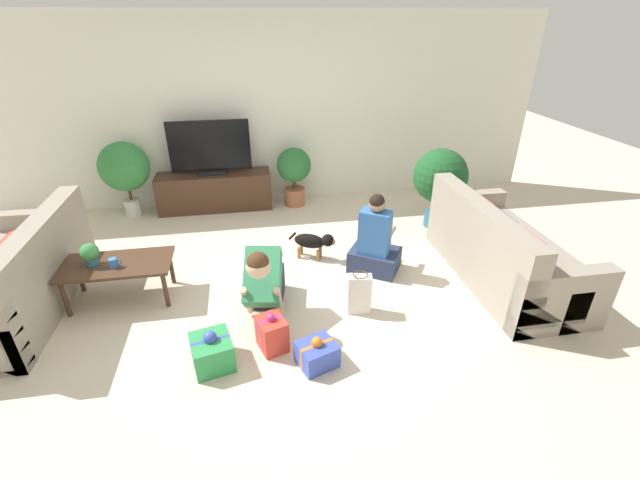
{
  "coord_description": "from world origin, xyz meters",
  "views": [
    {
      "loc": [
        -0.15,
        -3.59,
        2.55
      ],
      "look_at": [
        0.52,
        0.28,
        0.45
      ],
      "focal_mm": 24.0,
      "sensor_mm": 36.0,
      "label": 1
    }
  ],
  "objects_px": {
    "sofa_right": "(501,252)",
    "tabletop_plant": "(90,253)",
    "gift_box_c": "(272,333)",
    "mug": "(114,263)",
    "person_kneeling": "(265,280)",
    "gift_bag_a": "(359,294)",
    "gift_box_a": "(212,351)",
    "potted_plant_back_left": "(124,168)",
    "tv": "(210,150)",
    "person_sitting": "(375,245)",
    "tv_console": "(215,191)",
    "potted_plant_back_right": "(294,170)",
    "sofa_left": "(17,280)",
    "coffee_table": "(117,267)",
    "gift_box_b": "(317,354)",
    "dog": "(314,241)",
    "potted_plant_corner_right": "(440,178)"
  },
  "relations": [
    {
      "from": "sofa_left",
      "to": "tabletop_plant",
      "type": "height_order",
      "value": "sofa_left"
    },
    {
      "from": "potted_plant_back_left",
      "to": "gift_box_b",
      "type": "height_order",
      "value": "potted_plant_back_left"
    },
    {
      "from": "sofa_left",
      "to": "potted_plant_back_right",
      "type": "height_order",
      "value": "sofa_left"
    },
    {
      "from": "dog",
      "to": "coffee_table",
      "type": "bearing_deg",
      "value": 129.32
    },
    {
      "from": "tv_console",
      "to": "potted_plant_back_left",
      "type": "height_order",
      "value": "potted_plant_back_left"
    },
    {
      "from": "potted_plant_back_right",
      "to": "gift_box_c",
      "type": "distance_m",
      "value": 3.12
    },
    {
      "from": "sofa_left",
      "to": "potted_plant_back_right",
      "type": "distance_m",
      "value": 3.56
    },
    {
      "from": "sofa_left",
      "to": "person_kneeling",
      "type": "bearing_deg",
      "value": 78.48
    },
    {
      "from": "sofa_right",
      "to": "tabletop_plant",
      "type": "distance_m",
      "value": 4.11
    },
    {
      "from": "coffee_table",
      "to": "sofa_right",
      "type": "bearing_deg",
      "value": -4.1
    },
    {
      "from": "potted_plant_back_left",
      "to": "gift_box_b",
      "type": "relative_size",
      "value": 2.85
    },
    {
      "from": "gift_box_a",
      "to": "mug",
      "type": "relative_size",
      "value": 3.32
    },
    {
      "from": "coffee_table",
      "to": "tv_console",
      "type": "height_order",
      "value": "tv_console"
    },
    {
      "from": "gift_box_a",
      "to": "potted_plant_corner_right",
      "type": "bearing_deg",
      "value": 37.18
    },
    {
      "from": "person_sitting",
      "to": "tabletop_plant",
      "type": "relative_size",
      "value": 4.13
    },
    {
      "from": "potted_plant_back_left",
      "to": "person_sitting",
      "type": "bearing_deg",
      "value": -34.1
    },
    {
      "from": "gift_box_c",
      "to": "mug",
      "type": "bearing_deg",
      "value": 147.62
    },
    {
      "from": "potted_plant_back_right",
      "to": "potted_plant_corner_right",
      "type": "distance_m",
      "value": 2.05
    },
    {
      "from": "gift_box_b",
      "to": "tabletop_plant",
      "type": "relative_size",
      "value": 1.65
    },
    {
      "from": "potted_plant_back_left",
      "to": "gift_bag_a",
      "type": "distance_m",
      "value": 3.76
    },
    {
      "from": "mug",
      "to": "tabletop_plant",
      "type": "bearing_deg",
      "value": 159.23
    },
    {
      "from": "tv",
      "to": "gift_box_c",
      "type": "xyz_separation_m",
      "value": [
        0.59,
        -3.1,
        -0.72
      ]
    },
    {
      "from": "tv_console",
      "to": "gift_box_a",
      "type": "distance_m",
      "value": 3.22
    },
    {
      "from": "gift_box_a",
      "to": "potted_plant_back_left",
      "type": "bearing_deg",
      "value": 111.44
    },
    {
      "from": "person_kneeling",
      "to": "dog",
      "type": "bearing_deg",
      "value": 66.49
    },
    {
      "from": "tv_console",
      "to": "gift_box_c",
      "type": "bearing_deg",
      "value": -79.25
    },
    {
      "from": "tv",
      "to": "tabletop_plant",
      "type": "bearing_deg",
      "value": -116.13
    },
    {
      "from": "sofa_right",
      "to": "mug",
      "type": "xyz_separation_m",
      "value": [
        -3.88,
        0.21,
        0.15
      ]
    },
    {
      "from": "mug",
      "to": "sofa_left",
      "type": "bearing_deg",
      "value": 174.43
    },
    {
      "from": "dog",
      "to": "gift_bag_a",
      "type": "distance_m",
      "value": 1.1
    },
    {
      "from": "sofa_left",
      "to": "person_kneeling",
      "type": "xyz_separation_m",
      "value": [
        2.31,
        -0.47,
        0.05
      ]
    },
    {
      "from": "sofa_right",
      "to": "potted_plant_corner_right",
      "type": "xyz_separation_m",
      "value": [
        -0.15,
        1.33,
        0.36
      ]
    },
    {
      "from": "coffee_table",
      "to": "potted_plant_corner_right",
      "type": "xyz_separation_m",
      "value": [
        3.73,
        1.05,
        0.31
      ]
    },
    {
      "from": "tv",
      "to": "tv_console",
      "type": "bearing_deg",
      "value": 180.0
    },
    {
      "from": "potted_plant_back_left",
      "to": "gift_box_a",
      "type": "xyz_separation_m",
      "value": [
        1.24,
        -3.16,
        -0.56
      ]
    },
    {
      "from": "tv_console",
      "to": "potted_plant_back_right",
      "type": "bearing_deg",
      "value": -2.5
    },
    {
      "from": "potted_plant_back_left",
      "to": "person_kneeling",
      "type": "xyz_separation_m",
      "value": [
        1.71,
        -2.53,
        -0.33
      ]
    },
    {
      "from": "tv",
      "to": "dog",
      "type": "bearing_deg",
      "value": -54.83
    },
    {
      "from": "person_kneeling",
      "to": "person_sitting",
      "type": "xyz_separation_m",
      "value": [
        1.22,
        0.55,
        -0.04
      ]
    },
    {
      "from": "coffee_table",
      "to": "gift_box_b",
      "type": "distance_m",
      "value": 2.16
    },
    {
      "from": "sofa_left",
      "to": "sofa_right",
      "type": "xyz_separation_m",
      "value": [
        4.8,
        -0.3,
        0.01
      ]
    },
    {
      "from": "gift_box_b",
      "to": "gift_bag_a",
      "type": "height_order",
      "value": "gift_bag_a"
    },
    {
      "from": "sofa_right",
      "to": "gift_bag_a",
      "type": "bearing_deg",
      "value": 101.39
    },
    {
      "from": "dog",
      "to": "tv_console",
      "type": "bearing_deg",
      "value": 61.5
    },
    {
      "from": "sofa_right",
      "to": "dog",
      "type": "distance_m",
      "value": 2.02
    },
    {
      "from": "person_kneeling",
      "to": "gift_bag_a",
      "type": "distance_m",
      "value": 0.9
    },
    {
      "from": "potted_plant_back_left",
      "to": "mug",
      "type": "relative_size",
      "value": 8.73
    },
    {
      "from": "sofa_left",
      "to": "tv_console",
      "type": "xyz_separation_m",
      "value": [
        1.75,
        2.11,
        -0.04
      ]
    },
    {
      "from": "sofa_left",
      "to": "person_sitting",
      "type": "height_order",
      "value": "person_sitting"
    },
    {
      "from": "potted_plant_back_left",
      "to": "tabletop_plant",
      "type": "bearing_deg",
      "value": -87.08
    }
  ]
}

